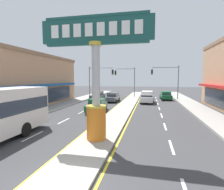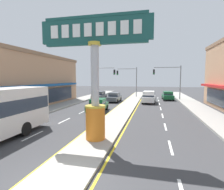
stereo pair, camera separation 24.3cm
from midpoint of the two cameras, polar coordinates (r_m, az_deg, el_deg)
name	(u,v)px [view 2 (the right image)]	position (r m, az deg, el deg)	size (l,w,h in m)	color
ground_plane	(54,186)	(7.50, -17.27, -26.37)	(160.00, 160.00, 0.00)	#3A3A3D
median_strip	(126,107)	(24.01, 4.95, -3.85)	(2.41, 52.00, 0.14)	#A39E93
sidewalk_left	(57,107)	(25.19, -17.19, -3.59)	(2.97, 60.00, 0.18)	#9E9B93
sidewalk_right	(205,112)	(22.61, 28.25, -5.01)	(2.97, 60.00, 0.18)	#9E9B93
lane_markings	(125,109)	(22.71, 4.46, -4.55)	(9.15, 52.00, 0.01)	silver
district_sign	(95,77)	(10.79, -4.88, 5.97)	(6.86, 1.26, 7.49)	orange
storefront_left	(0,81)	(26.56, -32.28, 3.95)	(10.87, 24.65, 7.26)	tan
traffic_light_left_side	(100,77)	(33.88, -3.71, 5.94)	(4.86, 0.46, 6.20)	slate
traffic_light_right_side	(170,77)	(33.41, 18.50, 5.68)	(4.86, 0.46, 6.20)	slate
traffic_light_median_far	(129,77)	(36.75, 5.78, 5.80)	(4.20, 0.46, 6.20)	slate
sedan_far_right_lane	(114,97)	(29.69, 0.98, -0.66)	(1.93, 4.35, 1.53)	#4C5156
sedan_near_left_lane	(168,96)	(33.95, 17.79, -0.16)	(1.98, 4.37, 1.53)	#14562D
suv_mid_left_lane	(149,97)	(28.70, 12.05, -0.59)	(2.10, 4.67, 1.90)	white
sedan_far_left_oncoming	(98,105)	(20.91, -4.29, -3.24)	(2.01, 4.39, 1.53)	#14562D
sedan_kerb_right	(99,95)	(32.68, -3.86, -0.12)	(1.95, 4.36, 1.53)	#4C5156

